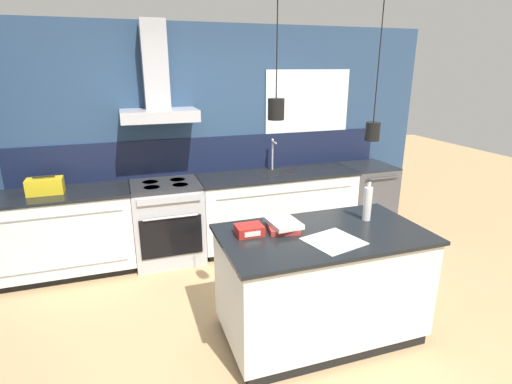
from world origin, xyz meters
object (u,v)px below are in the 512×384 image
at_px(oven_range, 168,222).
at_px(bottle_on_island, 368,203).
at_px(dishwasher, 365,198).
at_px(red_supply_box, 249,230).
at_px(yellow_toolbox, 45,186).
at_px(book_stack, 283,225).

height_order(oven_range, bottle_on_island, bottle_on_island).
xyz_separation_m(dishwasher, bottle_on_island, (-1.12, -1.65, 0.60)).
relative_size(red_supply_box, yellow_toolbox, 0.61).
distance_m(oven_range, red_supply_box, 1.76).
height_order(bottle_on_island, book_stack, bottle_on_island).
bearing_deg(yellow_toolbox, red_supply_box, -44.98).
bearing_deg(oven_range, dishwasher, 0.09).
height_order(oven_range, dishwasher, same).
bearing_deg(red_supply_box, book_stack, 1.74).
bearing_deg(book_stack, bottle_on_island, -2.38).
relative_size(oven_range, red_supply_box, 4.40).
height_order(oven_range, book_stack, book_stack).
distance_m(oven_range, dishwasher, 2.59).
distance_m(bottle_on_island, yellow_toolbox, 3.13).
distance_m(dishwasher, bottle_on_island, 2.08).
relative_size(bottle_on_island, book_stack, 1.13).
height_order(bottle_on_island, yellow_toolbox, bottle_on_island).
relative_size(bottle_on_island, yellow_toolbox, 1.03).
xyz_separation_m(oven_range, yellow_toolbox, (-1.18, 0.00, 0.54)).
height_order(oven_range, red_supply_box, red_supply_box).
bearing_deg(dishwasher, book_stack, -138.83).
bearing_deg(book_stack, red_supply_box, -178.26).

